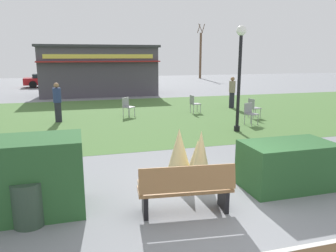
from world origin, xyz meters
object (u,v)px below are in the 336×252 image
(cafe_chair_west, at_px, (253,107))
(cafe_chair_east, at_px, (250,112))
(person_strolling, at_px, (232,92))
(person_standing, at_px, (57,102))
(lamppost_mid, at_px, (240,66))
(trash_bin, at_px, (28,203))
(tree_left_bg, at_px, (200,55))
(cafe_chair_north, at_px, (127,105))
(food_kiosk, at_px, (99,70))
(parked_car_west_slot, at_px, (48,80))
(park_bench, at_px, (186,189))
(cafe_chair_center, at_px, (194,102))

(cafe_chair_west, height_order, cafe_chair_east, same)
(person_strolling, distance_m, person_standing, 9.07)
(person_standing, bearing_deg, lamppost_mid, 116.93)
(person_strolling, xyz_separation_m, person_standing, (-8.94, -1.48, 0.00))
(lamppost_mid, bearing_deg, person_strolling, 65.44)
(trash_bin, distance_m, tree_left_bg, 36.84)
(cafe_chair_east, height_order, cafe_chair_north, same)
(lamppost_mid, height_order, trash_bin, lamppost_mid)
(person_standing, height_order, tree_left_bg, tree_left_bg)
(cafe_chair_east, relative_size, tree_left_bg, 0.13)
(lamppost_mid, xyz_separation_m, tree_left_bg, (9.30, 27.77, 0.50))
(lamppost_mid, relative_size, cafe_chair_west, 4.34)
(food_kiosk, distance_m, person_strolling, 10.57)
(cafe_chair_west, distance_m, parked_car_west_slot, 21.20)
(cafe_chair_east, distance_m, person_strolling, 4.38)
(park_bench, distance_m, cafe_chair_north, 9.84)
(cafe_chair_center, bearing_deg, parked_car_west_slot, 116.01)
(park_bench, bearing_deg, cafe_chair_center, 69.06)
(cafe_chair_west, height_order, parked_car_west_slot, parked_car_west_slot)
(park_bench, distance_m, cafe_chair_center, 10.57)
(trash_bin, bearing_deg, lamppost_mid, 38.78)
(food_kiosk, relative_size, cafe_chair_east, 9.33)
(cafe_chair_east, distance_m, cafe_chair_north, 5.61)
(trash_bin, bearing_deg, person_standing, 89.69)
(trash_bin, relative_size, food_kiosk, 0.09)
(person_strolling, height_order, person_standing, same)
(cafe_chair_center, distance_m, person_standing, 6.43)
(lamppost_mid, relative_size, food_kiosk, 0.46)
(cafe_chair_west, bearing_deg, trash_bin, -138.70)
(person_standing, bearing_deg, tree_left_bg, -157.47)
(cafe_chair_west, relative_size, cafe_chair_north, 1.00)
(cafe_chair_center, distance_m, cafe_chair_north, 3.33)
(cafe_chair_west, distance_m, person_strolling, 2.96)
(lamppost_mid, relative_size, person_strolling, 2.28)
(person_standing, bearing_deg, person_strolling, 155.30)
(lamppost_mid, height_order, parked_car_west_slot, lamppost_mid)
(park_bench, distance_m, lamppost_mid, 7.21)
(person_strolling, bearing_deg, park_bench, 43.98)
(lamppost_mid, relative_size, person_standing, 2.28)
(tree_left_bg, bearing_deg, cafe_chair_east, -107.04)
(cafe_chair_center, xyz_separation_m, person_strolling, (2.55, 0.94, 0.33))
(food_kiosk, xyz_separation_m, cafe_chair_north, (0.64, -9.26, -1.25))
(cafe_chair_center, relative_size, tree_left_bg, 0.13)
(lamppost_mid, distance_m, person_standing, 7.71)
(cafe_chair_east, bearing_deg, cafe_chair_west, 55.10)
(trash_bin, relative_size, cafe_chair_center, 0.87)
(cafe_chair_east, xyz_separation_m, tree_left_bg, (8.22, 26.81, 2.42))
(lamppost_mid, distance_m, cafe_chair_north, 5.77)
(food_kiosk, bearing_deg, person_strolling, -51.73)
(cafe_chair_east, height_order, cafe_chair_center, same)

